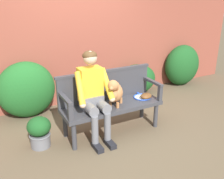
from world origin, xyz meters
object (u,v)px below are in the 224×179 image
object	(u,v)px
garden_bench	(112,108)
tennis_racket	(141,96)
dog_on_bench	(115,92)
potted_plant	(39,131)
person_seated	(93,92)
baseball_glove	(146,96)

from	to	relation	value
garden_bench	tennis_racket	bearing A→B (deg)	4.23
garden_bench	dog_on_bench	bearing A→B (deg)	-74.07
dog_on_bench	potted_plant	world-z (taller)	dog_on_bench
person_seated	potted_plant	xyz separation A→B (m)	(-0.79, 0.12, -0.49)
garden_bench	potted_plant	world-z (taller)	garden_bench
garden_bench	dog_on_bench	size ratio (longest dim) A/B	3.51
person_seated	dog_on_bench	size ratio (longest dim) A/B	2.98
person_seated	potted_plant	distance (m)	0.94
person_seated	tennis_racket	xyz separation A→B (m)	(0.90, 0.06, -0.26)
baseball_glove	potted_plant	world-z (taller)	baseball_glove
person_seated	potted_plant	size ratio (longest dim) A/B	2.89
garden_bench	baseball_glove	size ratio (longest dim) A/B	7.18
tennis_racket	baseball_glove	xyz separation A→B (m)	(0.03, -0.09, 0.04)
garden_bench	person_seated	size ratio (longest dim) A/B	1.18
garden_bench	baseball_glove	world-z (taller)	baseball_glove
dog_on_bench	potted_plant	bearing A→B (deg)	171.55
person_seated	baseball_glove	xyz separation A→B (m)	(0.93, -0.03, -0.22)
garden_bench	potted_plant	size ratio (longest dim) A/B	3.40
potted_plant	tennis_racket	bearing A→B (deg)	-2.12
garden_bench	tennis_racket	distance (m)	0.58
garden_bench	baseball_glove	xyz separation A→B (m)	(0.61, -0.05, 0.11)
person_seated	garden_bench	bearing A→B (deg)	2.98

